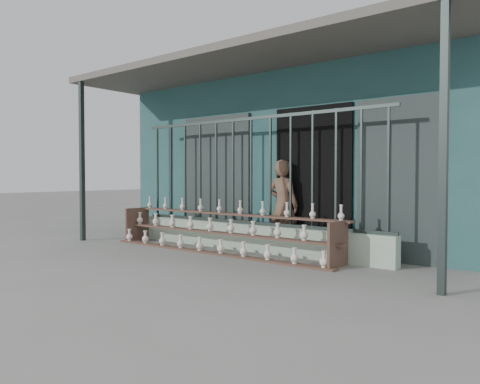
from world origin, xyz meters
The scene contains 6 objects.
ground centered at (0.00, 0.00, 0.00)m, with size 60.00×60.00×0.00m, color slate.
workshop_building centered at (0.00, 4.23, 1.62)m, with size 7.40×6.60×3.21m.
parapet_wall centered at (0.00, 1.30, 0.23)m, with size 5.00×0.20×0.45m, color #AFCBAE.
security_fence centered at (0.00, 1.30, 1.35)m, with size 5.00×0.04×1.80m.
shelf_rack centered at (-0.34, 0.89, 0.36)m, with size 4.50×0.68×0.85m.
elderly_woman centered at (0.42, 1.62, 0.77)m, with size 0.56×0.37×1.53m, color brown.
Camera 1 is at (4.76, -4.92, 1.27)m, focal length 35.00 mm.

